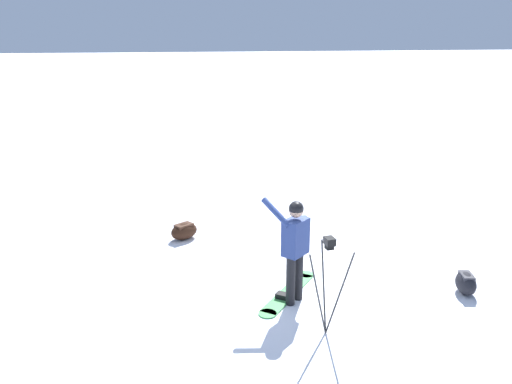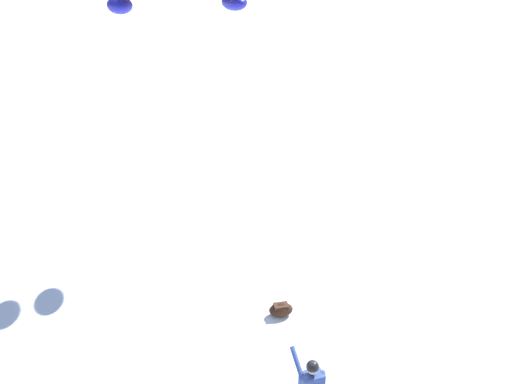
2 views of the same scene
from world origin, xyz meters
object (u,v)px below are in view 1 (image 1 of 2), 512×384
snowboarder (295,242)px  gear_bag_small (466,283)px  gear_bag_large (184,231)px  snowboard (288,292)px  camera_tripod (328,266)px

snowboarder → gear_bag_small: (2.73, -0.53, -0.81)m
snowboarder → gear_bag_large: size_ratio=2.40×
snowboarder → gear_bag_small: snowboarder is taller
snowboarder → gear_bag_large: bearing=112.0°
snowboard → gear_bag_large: gear_bag_large is taller
camera_tripod → snowboarder: bearing=96.4°
camera_tripod → gear_bag_large: bearing=108.5°
snowboard → gear_bag_small: (2.73, -0.80, 0.16)m
snowboarder → gear_bag_small: bearing=-10.9°
snowboard → gear_bag_small: 2.85m
snowboarder → camera_tripod: bearing=-83.6°
snowboarder → snowboard: 1.01m
gear_bag_large → snowboarder: bearing=-68.0°
snowboard → camera_tripod: bearing=-85.3°
gear_bag_large → camera_tripod: camera_tripod is taller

